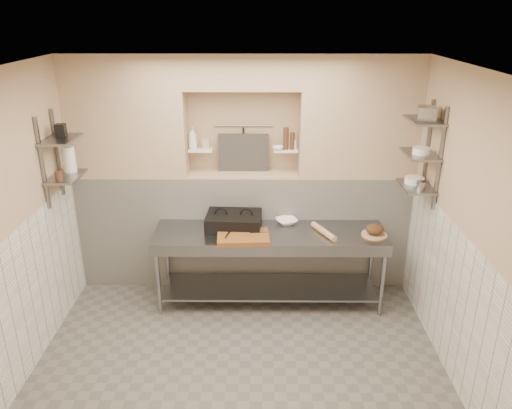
{
  "coord_description": "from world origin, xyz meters",
  "views": [
    {
      "loc": [
        0.19,
        -3.91,
        3.25
      ],
      "look_at": [
        0.16,
        0.9,
        1.35
      ],
      "focal_mm": 35.0,
      "sensor_mm": 36.0,
      "label": 1
    }
  ],
  "objects_px": {
    "rolling_pin": "(324,231)",
    "jug_left": "(69,159)",
    "mixing_bowl": "(287,221)",
    "cutting_board": "(243,237)",
    "bowl_alcove": "(278,148)",
    "panini_press": "(234,221)",
    "bottle_soap": "(193,138)",
    "prep_table": "(270,253)",
    "bread_loaf": "(375,229)"
  },
  "relations": [
    {
      "from": "rolling_pin",
      "to": "bread_loaf",
      "type": "bearing_deg",
      "value": -2.62
    },
    {
      "from": "bottle_soap",
      "to": "bowl_alcove",
      "type": "xyz_separation_m",
      "value": [
        0.99,
        -0.04,
        -0.11
      ]
    },
    {
      "from": "panini_press",
      "to": "bowl_alcove",
      "type": "relative_size",
      "value": 4.91
    },
    {
      "from": "mixing_bowl",
      "to": "bottle_soap",
      "type": "height_order",
      "value": "bottle_soap"
    },
    {
      "from": "bowl_alcove",
      "to": "jug_left",
      "type": "relative_size",
      "value": 0.48
    },
    {
      "from": "prep_table",
      "to": "jug_left",
      "type": "height_order",
      "value": "jug_left"
    },
    {
      "from": "panini_press",
      "to": "cutting_board",
      "type": "relative_size",
      "value": 1.14
    },
    {
      "from": "cutting_board",
      "to": "bottle_soap",
      "type": "xyz_separation_m",
      "value": [
        -0.6,
        0.75,
        0.92
      ]
    },
    {
      "from": "bowl_alcove",
      "to": "jug_left",
      "type": "distance_m",
      "value": 2.3
    },
    {
      "from": "cutting_board",
      "to": "bread_loaf",
      "type": "height_order",
      "value": "bread_loaf"
    },
    {
      "from": "jug_left",
      "to": "mixing_bowl",
      "type": "bearing_deg",
      "value": 5.82
    },
    {
      "from": "prep_table",
      "to": "panini_press",
      "type": "relative_size",
      "value": 4.07
    },
    {
      "from": "prep_table",
      "to": "bowl_alcove",
      "type": "bearing_deg",
      "value": 80.35
    },
    {
      "from": "mixing_bowl",
      "to": "bread_loaf",
      "type": "bearing_deg",
      "value": -18.27
    },
    {
      "from": "bowl_alcove",
      "to": "jug_left",
      "type": "height_order",
      "value": "jug_left"
    },
    {
      "from": "mixing_bowl",
      "to": "rolling_pin",
      "type": "bearing_deg",
      "value": -36.12
    },
    {
      "from": "bread_loaf",
      "to": "bottle_soap",
      "type": "distance_m",
      "value": 2.32
    },
    {
      "from": "prep_table",
      "to": "mixing_bowl",
      "type": "xyz_separation_m",
      "value": [
        0.2,
        0.25,
        0.29
      ]
    },
    {
      "from": "mixing_bowl",
      "to": "rolling_pin",
      "type": "xyz_separation_m",
      "value": [
        0.4,
        -0.29,
        0.0
      ]
    },
    {
      "from": "jug_left",
      "to": "bottle_soap",
      "type": "bearing_deg",
      "value": 24.21
    },
    {
      "from": "prep_table",
      "to": "bread_loaf",
      "type": "distance_m",
      "value": 1.2
    },
    {
      "from": "bottle_soap",
      "to": "panini_press",
      "type": "bearing_deg",
      "value": -42.64
    },
    {
      "from": "rolling_pin",
      "to": "prep_table",
      "type": "bearing_deg",
      "value": 176.19
    },
    {
      "from": "panini_press",
      "to": "cutting_board",
      "type": "height_order",
      "value": "panini_press"
    },
    {
      "from": "rolling_pin",
      "to": "bottle_soap",
      "type": "height_order",
      "value": "bottle_soap"
    },
    {
      "from": "cutting_board",
      "to": "rolling_pin",
      "type": "height_order",
      "value": "rolling_pin"
    },
    {
      "from": "mixing_bowl",
      "to": "panini_press",
      "type": "bearing_deg",
      "value": -168.46
    },
    {
      "from": "mixing_bowl",
      "to": "bread_loaf",
      "type": "distance_m",
      "value": 1.01
    },
    {
      "from": "bread_loaf",
      "to": "bottle_soap",
      "type": "xyz_separation_m",
      "value": [
        -2.05,
        0.64,
        0.87
      ]
    },
    {
      "from": "prep_table",
      "to": "mixing_bowl",
      "type": "distance_m",
      "value": 0.43
    },
    {
      "from": "bottle_soap",
      "to": "bread_loaf",
      "type": "bearing_deg",
      "value": -17.32
    },
    {
      "from": "cutting_board",
      "to": "bottle_soap",
      "type": "height_order",
      "value": "bottle_soap"
    },
    {
      "from": "panini_press",
      "to": "mixing_bowl",
      "type": "bearing_deg",
      "value": 14.67
    },
    {
      "from": "cutting_board",
      "to": "jug_left",
      "type": "xyz_separation_m",
      "value": [
        -1.86,
        0.19,
        0.82
      ]
    },
    {
      "from": "bread_loaf",
      "to": "bottle_soap",
      "type": "bearing_deg",
      "value": 162.68
    },
    {
      "from": "cutting_board",
      "to": "rolling_pin",
      "type": "relative_size",
      "value": 1.26
    },
    {
      "from": "prep_table",
      "to": "jug_left",
      "type": "bearing_deg",
      "value": 179.69
    },
    {
      "from": "cutting_board",
      "to": "bread_loaf",
      "type": "relative_size",
      "value": 2.88
    },
    {
      "from": "panini_press",
      "to": "bowl_alcove",
      "type": "distance_m",
      "value": 0.99
    },
    {
      "from": "prep_table",
      "to": "bread_loaf",
      "type": "bearing_deg",
      "value": -3.23
    },
    {
      "from": "rolling_pin",
      "to": "jug_left",
      "type": "xyz_separation_m",
      "value": [
        -2.75,
        0.05,
        0.82
      ]
    },
    {
      "from": "rolling_pin",
      "to": "bowl_alcove",
      "type": "bearing_deg",
      "value": 131.45
    },
    {
      "from": "bottle_soap",
      "to": "prep_table",
      "type": "bearing_deg",
      "value": -32.58
    },
    {
      "from": "bread_loaf",
      "to": "jug_left",
      "type": "height_order",
      "value": "jug_left"
    },
    {
      "from": "cutting_board",
      "to": "panini_press",
      "type": "bearing_deg",
      "value": 110.98
    },
    {
      "from": "bottle_soap",
      "to": "jug_left",
      "type": "xyz_separation_m",
      "value": [
        -1.25,
        -0.56,
        -0.09
      ]
    },
    {
      "from": "mixing_bowl",
      "to": "rolling_pin",
      "type": "height_order",
      "value": "rolling_pin"
    },
    {
      "from": "prep_table",
      "to": "jug_left",
      "type": "relative_size",
      "value": 9.53
    },
    {
      "from": "cutting_board",
      "to": "jug_left",
      "type": "bearing_deg",
      "value": 174.3
    },
    {
      "from": "cutting_board",
      "to": "mixing_bowl",
      "type": "bearing_deg",
      "value": 40.71
    }
  ]
}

